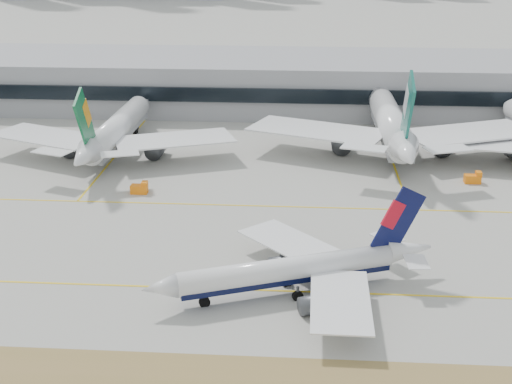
# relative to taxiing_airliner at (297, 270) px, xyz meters

# --- Properties ---
(ground) EXTENTS (3000.00, 3000.00, 0.00)m
(ground) POSITION_rel_taxiing_airliner_xyz_m (-10.58, 5.11, -3.77)
(ground) COLOR #99978F
(ground) RESTS_ON ground
(taxiing_airliner) EXTENTS (44.54, 37.66, 15.62)m
(taxiing_airliner) POSITION_rel_taxiing_airliner_xyz_m (0.00, 0.00, 0.00)
(taxiing_airliner) COLOR white
(taxiing_airliner) RESTS_ON ground
(widebody_eva) EXTENTS (60.92, 59.44, 21.71)m
(widebody_eva) POSITION_rel_taxiing_airliner_xyz_m (-45.22, 66.86, 2.00)
(widebody_eva) COLOR white
(widebody_eva) RESTS_ON ground
(widebody_cathay) EXTENTS (71.54, 69.73, 25.49)m
(widebody_cathay) POSITION_rel_taxiing_airliner_xyz_m (21.76, 74.49, 3.01)
(widebody_cathay) COLOR white
(widebody_cathay) RESTS_ON ground
(terminal) EXTENTS (280.00, 43.10, 15.00)m
(terminal) POSITION_rel_taxiing_airliner_xyz_m (-10.58, 119.95, 3.74)
(terminal) COLOR gray
(terminal) RESTS_ON ground
(gse_c) EXTENTS (3.55, 2.00, 2.60)m
(gse_c) POSITION_rel_taxiing_airliner_xyz_m (37.56, 51.97, -2.72)
(gse_c) COLOR orange
(gse_c) RESTS_ON ground
(gse_b) EXTENTS (3.55, 2.00, 2.60)m
(gse_b) POSITION_rel_taxiing_airliner_xyz_m (-33.46, 40.61, -2.72)
(gse_b) COLOR orange
(gse_b) RESTS_ON ground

